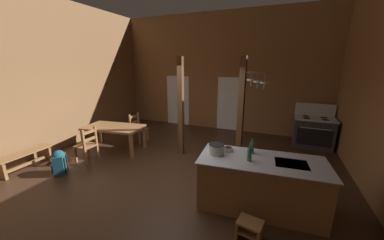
% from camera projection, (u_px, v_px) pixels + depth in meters
% --- Properties ---
extents(ground_plane, '(8.65, 9.02, 0.10)m').
position_uv_depth(ground_plane, '(170.00, 179.00, 4.93)').
color(ground_plane, '#382316').
extents(wall_back, '(8.65, 0.14, 4.39)m').
position_uv_depth(wall_back, '(220.00, 73.00, 8.09)').
color(wall_back, brown).
rests_on(wall_back, ground_plane).
extents(wall_left, '(0.14, 9.02, 4.39)m').
position_uv_depth(wall_left, '(39.00, 77.00, 5.80)').
color(wall_left, brown).
rests_on(wall_left, ground_plane).
extents(glazed_door_back_left, '(1.00, 0.01, 2.05)m').
position_uv_depth(glazed_door_back_left, '(178.00, 100.00, 8.97)').
color(glazed_door_back_left, white).
rests_on(glazed_door_back_left, ground_plane).
extents(glazed_panel_back_right, '(0.84, 0.01, 2.05)m').
position_uv_depth(glazed_panel_back_right, '(228.00, 104.00, 8.18)').
color(glazed_panel_back_right, white).
rests_on(glazed_panel_back_right, ground_plane).
extents(kitchen_island, '(2.23, 1.13, 0.94)m').
position_uv_depth(kitchen_island, '(260.00, 184.00, 3.79)').
color(kitchen_island, olive).
rests_on(kitchen_island, ground_plane).
extents(stove_range, '(1.16, 0.85, 1.32)m').
position_uv_depth(stove_range, '(313.00, 132.00, 6.61)').
color(stove_range, '#303030').
rests_on(stove_range, ground_plane).
extents(support_post_with_pot_rack, '(0.71, 0.27, 2.74)m').
position_uv_depth(support_post_with_pot_rack, '(243.00, 107.00, 5.33)').
color(support_post_with_pot_rack, brown).
rests_on(support_post_with_pot_rack, ground_plane).
extents(support_post_center, '(0.14, 0.14, 2.74)m').
position_uv_depth(support_post_center, '(181.00, 107.00, 5.87)').
color(support_post_center, brown).
rests_on(support_post_center, ground_plane).
extents(step_stool, '(0.40, 0.34, 0.30)m').
position_uv_depth(step_stool, '(250.00, 229.00, 3.14)').
color(step_stool, olive).
rests_on(step_stool, ground_plane).
extents(dining_table, '(1.80, 1.11, 0.74)m').
position_uv_depth(dining_table, '(114.00, 129.00, 6.31)').
color(dining_table, olive).
rests_on(dining_table, ground_plane).
extents(ladderback_chair_near_window, '(0.50, 0.50, 0.95)m').
position_uv_depth(ladderback_chair_near_window, '(138.00, 128.00, 7.06)').
color(ladderback_chair_near_window, olive).
rests_on(ladderback_chair_near_window, ground_plane).
extents(ladderback_chair_by_post, '(0.45, 0.45, 0.95)m').
position_uv_depth(ladderback_chair_by_post, '(87.00, 145.00, 5.60)').
color(ladderback_chair_by_post, olive).
rests_on(ladderback_chair_by_post, ground_plane).
extents(bench_along_left_wall, '(0.37, 1.17, 0.44)m').
position_uv_depth(bench_along_left_wall, '(25.00, 158.00, 5.22)').
color(bench_along_left_wall, olive).
rests_on(bench_along_left_wall, ground_plane).
extents(backpack, '(0.39, 0.39, 0.60)m').
position_uv_depth(backpack, '(59.00, 162.00, 4.98)').
color(backpack, '#194756').
rests_on(backpack, ground_plane).
extents(stockpot_on_counter, '(0.35, 0.28, 0.19)m').
position_uv_depth(stockpot_on_counter, '(217.00, 149.00, 3.88)').
color(stockpot_on_counter, '#B7BABF').
rests_on(stockpot_on_counter, kitchen_island).
extents(mixing_bowl_on_counter, '(0.19, 0.19, 0.07)m').
position_uv_depth(mixing_bowl_on_counter, '(228.00, 149.00, 4.03)').
color(mixing_bowl_on_counter, silver).
rests_on(mixing_bowl_on_counter, kitchen_island).
extents(bottle_tall_on_counter, '(0.08, 0.08, 0.29)m').
position_uv_depth(bottle_tall_on_counter, '(250.00, 154.00, 3.60)').
color(bottle_tall_on_counter, '#2D5638').
rests_on(bottle_tall_on_counter, kitchen_island).
extents(bottle_short_on_counter, '(0.07, 0.07, 0.28)m').
position_uv_depth(bottle_short_on_counter, '(252.00, 147.00, 3.91)').
color(bottle_short_on_counter, '#2D5638').
rests_on(bottle_short_on_counter, kitchen_island).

